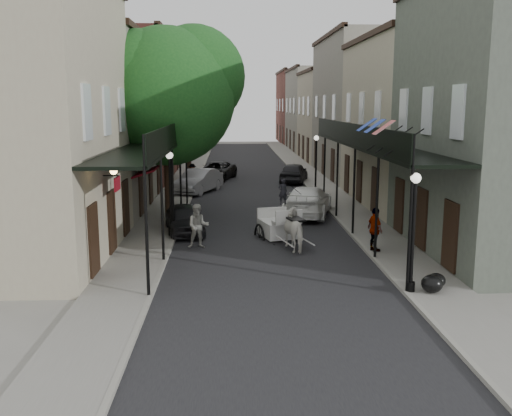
{
  "coord_description": "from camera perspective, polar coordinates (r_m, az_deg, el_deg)",
  "views": [
    {
      "loc": [
        -1.48,
        -18.76,
        5.89
      ],
      "look_at": [
        -0.42,
        4.47,
        1.6
      ],
      "focal_mm": 40.0,
      "sensor_mm": 36.0,
      "label": 1
    }
  ],
  "objects": [
    {
      "name": "car_left_near",
      "position": [
        26.33,
        -7.18,
        -1.09
      ],
      "size": [
        2.27,
        4.11,
        1.32
      ],
      "primitive_type": "imported",
      "rotation": [
        0.0,
        0.0,
        0.19
      ],
      "color": "black",
      "rests_on": "ground"
    },
    {
      "name": "building_row_right",
      "position": [
        49.8,
        9.2,
        9.59
      ],
      "size": [
        5.0,
        80.0,
        10.5
      ],
      "primitive_type": "cube",
      "color": "gray",
      "rests_on": "ground"
    },
    {
      "name": "car_left_far",
      "position": [
        44.54,
        -4.04,
        3.73
      ],
      "size": [
        3.55,
        5.43,
        1.39
      ],
      "primitive_type": "imported",
      "rotation": [
        0.0,
        0.0,
        -0.27
      ],
      "color": "black",
      "rests_on": "ground"
    },
    {
      "name": "sidewalk_left",
      "position": [
        39.36,
        -7.71,
        1.84
      ],
      "size": [
        2.2,
        90.0,
        0.12
      ],
      "primitive_type": "cube",
      "color": "gray",
      "rests_on": "ground"
    },
    {
      "name": "road",
      "position": [
        39.24,
        -0.41,
        1.83
      ],
      "size": [
        8.0,
        90.0,
        0.01
      ],
      "primitive_type": "cube",
      "color": "black",
      "rests_on": "ground"
    },
    {
      "name": "lamppost_right_far",
      "position": [
        37.38,
        6.01,
        4.5
      ],
      "size": [
        0.32,
        0.32,
        3.71
      ],
      "color": "black",
      "rests_on": "sidewalk_right"
    },
    {
      "name": "gallery_right",
      "position": [
        26.56,
        11.12,
        6.29
      ],
      "size": [
        2.2,
        18.05,
        4.88
      ],
      "color": "black",
      "rests_on": "sidewalk_right"
    },
    {
      "name": "trash_bags",
      "position": [
        18.75,
        17.34,
        -7.12
      ],
      "size": [
        0.92,
        1.07,
        0.57
      ],
      "color": "black",
      "rests_on": "sidewalk_right"
    },
    {
      "name": "pedestrian_sidewalk_right",
      "position": [
        22.91,
        11.82,
        -2.12
      ],
      "size": [
        0.67,
        1.1,
        1.75
      ],
      "primitive_type": "imported",
      "rotation": [
        0.0,
        0.0,
        1.83
      ],
      "color": "gray",
      "rests_on": "sidewalk_right"
    },
    {
      "name": "ground",
      "position": [
        19.72,
        1.83,
        -6.93
      ],
      "size": [
        140.0,
        140.0,
        0.0
      ],
      "primitive_type": "plane",
      "color": "gray",
      "rests_on": "ground"
    },
    {
      "name": "tree_far",
      "position": [
        43.03,
        -6.39,
        10.32
      ],
      "size": [
        6.45,
        6.0,
        8.61
      ],
      "color": "#382619",
      "rests_on": "sidewalk_left"
    },
    {
      "name": "lamppost_right_near",
      "position": [
        18.08,
        15.44,
        -2.2
      ],
      "size": [
        0.32,
        0.32,
        3.71
      ],
      "color": "black",
      "rests_on": "sidewalk_right"
    },
    {
      "name": "tree_near",
      "position": [
        29.07,
        -8.13,
        11.53
      ],
      "size": [
        7.31,
        6.8,
        9.63
      ],
      "color": "#382619",
      "rests_on": "sidewalk_left"
    },
    {
      "name": "pedestrian_sidewalk_left",
      "position": [
        41.24,
        -6.38,
        3.39
      ],
      "size": [
        1.0,
        0.63,
        1.49
      ],
      "primitive_type": "imported",
      "rotation": [
        0.0,
        0.0,
        3.06
      ],
      "color": "gray",
      "rests_on": "sidewalk_left"
    },
    {
      "name": "car_left_mid",
      "position": [
        38.06,
        -5.78,
        2.69
      ],
      "size": [
        3.29,
        5.03,
        1.57
      ],
      "primitive_type": "imported",
      "rotation": [
        0.0,
        0.0,
        -0.38
      ],
      "color": "#939297",
      "rests_on": "ground"
    },
    {
      "name": "sidewalk_right",
      "position": [
        39.73,
        6.81,
        1.94
      ],
      "size": [
        2.2,
        90.0,
        0.12
      ],
      "primitive_type": "cube",
      "color": "gray",
      "rests_on": "ground"
    },
    {
      "name": "car_right_far",
      "position": [
        42.9,
        3.8,
        3.55
      ],
      "size": [
        2.78,
        4.71,
        1.5
      ],
      "primitive_type": "imported",
      "rotation": [
        0.0,
        0.0,
        2.9
      ],
      "color": "black",
      "rests_on": "ground"
    },
    {
      "name": "car_right_near",
      "position": [
        30.23,
        5.19,
        0.69
      ],
      "size": [
        3.51,
        5.8,
        1.57
      ],
      "primitive_type": "imported",
      "rotation": [
        0.0,
        0.0,
        2.89
      ],
      "color": "white",
      "rests_on": "ground"
    },
    {
      "name": "lamppost_left",
      "position": [
        25.2,
        -8.55,
        1.57
      ],
      "size": [
        0.32,
        0.32,
        3.71
      ],
      "color": "black",
      "rests_on": "sidewalk_left"
    },
    {
      "name": "gallery_left",
      "position": [
        26.02,
        -9.97,
        6.25
      ],
      "size": [
        2.2,
        18.05,
        4.88
      ],
      "color": "black",
      "rests_on": "sidewalk_left"
    },
    {
      "name": "building_row_left",
      "position": [
        49.29,
        -11.06,
        9.52
      ],
      "size": [
        5.0,
        80.0,
        10.5
      ],
      "primitive_type": "cube",
      "color": "#A9A187",
      "rests_on": "ground"
    },
    {
      "name": "carriage",
      "position": [
        25.49,
        1.95,
        -0.47
      ],
      "size": [
        2.08,
        2.68,
        2.74
      ],
      "rotation": [
        0.0,
        0.0,
        0.27
      ],
      "color": "black",
      "rests_on": "ground"
    },
    {
      "name": "pedestrian_walking",
      "position": [
        23.51,
        -5.79,
        -1.81
      ],
      "size": [
        0.93,
        0.74,
        1.84
      ],
      "primitive_type": "imported",
      "rotation": [
        0.0,
        0.0,
        0.05
      ],
      "color": "#ADADA3",
      "rests_on": "ground"
    },
    {
      "name": "horse",
      "position": [
        23.21,
        4.1,
        -2.2
      ],
      "size": [
        1.37,
        2.1,
        1.64
      ],
      "primitive_type": "imported",
      "rotation": [
        0.0,
        0.0,
        3.41
      ],
      "color": "silver",
      "rests_on": "ground"
    }
  ]
}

